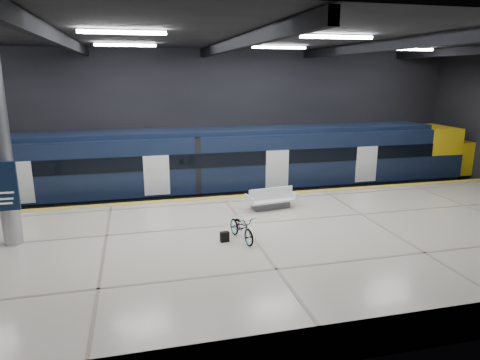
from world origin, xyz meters
name	(u,v)px	position (x,y,z in m)	size (l,w,h in m)	color
ground	(237,241)	(0.00, 0.00, 0.00)	(30.00, 30.00, 0.00)	black
room_shell	(237,100)	(0.00, 0.00, 5.72)	(30.10, 16.10, 8.05)	black
platform	(254,253)	(0.00, -2.50, 0.55)	(30.00, 11.00, 1.10)	beige
safety_strip	(223,197)	(0.00, 2.75, 1.11)	(30.00, 0.40, 0.01)	gold
rails	(213,202)	(0.00, 5.50, 0.08)	(30.00, 1.52, 0.16)	gray
train	(247,163)	(1.86, 5.50, 2.06)	(29.40, 2.84, 3.79)	black
bench	(271,201)	(1.61, 0.60, 1.42)	(2.15, 1.13, 0.91)	#595B60
bicycle	(242,228)	(-0.45, -2.55, 1.55)	(0.60, 1.73, 0.91)	#99999E
pannier_bag	(225,237)	(-1.05, -2.55, 1.28)	(0.30, 0.18, 0.35)	black
info_column	(1,145)	(-8.00, -1.03, 4.46)	(0.90, 0.78, 6.90)	#9EA0A5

